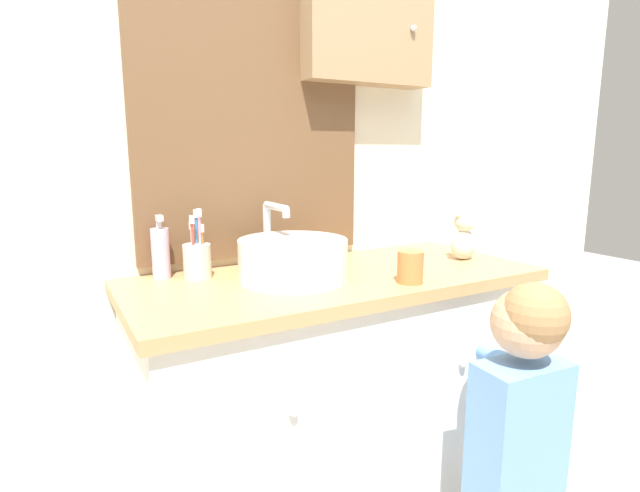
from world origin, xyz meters
The scene contains 8 objects.
wall_back centered at (0.01, 0.62, 1.30)m, with size 3.20×0.18×2.50m.
vanity_counter centered at (0.00, 0.34, 0.43)m, with size 1.20×0.53×0.86m.
sink_basin centered at (-0.14, 0.35, 0.92)m, with size 0.30×0.36×0.21m.
toothbrush_holder centered at (-0.37, 0.49, 0.91)m, with size 0.08×0.08×0.20m.
soap_dispenser centered at (-0.46, 0.54, 0.93)m, with size 0.05×0.05×0.18m.
child_figure centered at (0.26, -0.12, 0.53)m, with size 0.25×0.45×0.91m.
teddy_bear centered at (0.47, 0.30, 0.93)m, with size 0.09×0.08×0.16m.
drinking_cup centered at (0.12, 0.16, 0.90)m, with size 0.07×0.07×0.09m, color orange.
Camera 1 is at (-0.74, -0.87, 1.21)m, focal length 28.00 mm.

